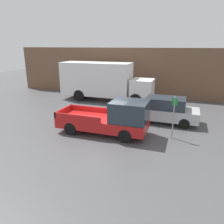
{
  "coord_description": "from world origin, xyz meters",
  "views": [
    {
      "loc": [
        4.6,
        -11.65,
        5.14
      ],
      "look_at": [
        0.3,
        0.85,
        1.06
      ],
      "focal_mm": 35.0,
      "sensor_mm": 36.0,
      "label": 1
    }
  ],
  "objects_px": {
    "pickup_truck": "(111,119)",
    "delivery_truck": "(102,80)",
    "car": "(164,110)",
    "parking_sign": "(174,115)"
  },
  "relations": [
    {
      "from": "parking_sign",
      "to": "delivery_truck",
      "type": "bearing_deg",
      "value": 134.79
    },
    {
      "from": "pickup_truck",
      "to": "delivery_truck",
      "type": "relative_size",
      "value": 0.62
    },
    {
      "from": "pickup_truck",
      "to": "car",
      "type": "bearing_deg",
      "value": 49.77
    },
    {
      "from": "car",
      "to": "parking_sign",
      "type": "xyz_separation_m",
      "value": [
        0.78,
        -2.63,
        0.52
      ]
    },
    {
      "from": "pickup_truck",
      "to": "parking_sign",
      "type": "distance_m",
      "value": 3.54
    },
    {
      "from": "pickup_truck",
      "to": "car",
      "type": "xyz_separation_m",
      "value": [
        2.69,
        3.18,
        -0.11
      ]
    },
    {
      "from": "delivery_truck",
      "to": "car",
      "type": "bearing_deg",
      "value": -35.5
    },
    {
      "from": "car",
      "to": "delivery_truck",
      "type": "xyz_separation_m",
      "value": [
        -6.26,
        4.47,
        1.05
      ]
    },
    {
      "from": "pickup_truck",
      "to": "car",
      "type": "distance_m",
      "value": 4.17
    },
    {
      "from": "car",
      "to": "parking_sign",
      "type": "height_order",
      "value": "parking_sign"
    }
  ]
}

